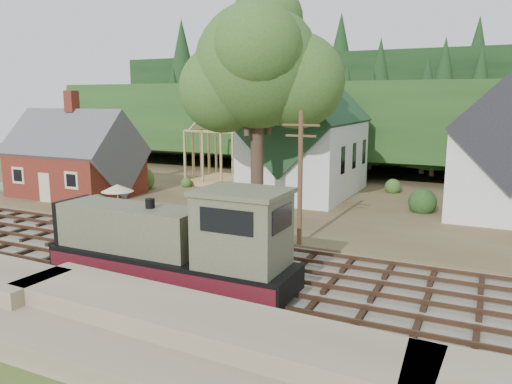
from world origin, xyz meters
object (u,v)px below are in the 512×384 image
at_px(car_blue, 117,190).
at_px(patio_set, 117,189).
at_px(locomotive, 178,245).
at_px(car_green, 25,185).

xyz_separation_m(car_blue, patio_set, (5.49, -6.24, 1.54)).
bearing_deg(car_blue, locomotive, -51.87).
relative_size(car_blue, car_green, 0.84).
distance_m(car_green, patio_set, 15.22).
bearing_deg(car_blue, patio_set, -58.42).
bearing_deg(locomotive, car_blue, 137.92).
distance_m(locomotive, car_blue, 22.03).
bearing_deg(patio_set, car_blue, 131.37).
distance_m(car_blue, patio_set, 8.45).
bearing_deg(patio_set, car_green, 163.46).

